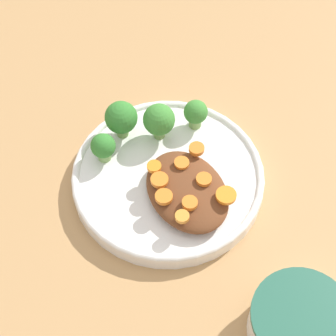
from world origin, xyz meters
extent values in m
plane|color=tan|center=(0.00, 0.00, 0.00)|extent=(4.00, 4.00, 0.00)
cylinder|color=white|center=(0.00, 0.00, 0.01)|extent=(0.27, 0.27, 0.02)
torus|color=white|center=(0.00, 0.00, 0.02)|extent=(0.27, 0.27, 0.01)
cylinder|color=white|center=(0.27, 0.04, 0.03)|extent=(0.12, 0.12, 0.06)
cylinder|color=#235B47|center=(0.27, 0.04, 0.05)|extent=(0.12, 0.12, 0.01)
cylinder|color=white|center=(0.27, 0.04, 0.05)|extent=(0.10, 0.10, 0.01)
ellipsoid|color=brown|center=(0.05, 0.01, 0.04)|extent=(0.14, 0.10, 0.03)
cylinder|color=#7FA85B|center=(-0.07, -0.07, 0.03)|extent=(0.02, 0.02, 0.02)
sphere|color=#337A2D|center=(-0.07, -0.07, 0.05)|extent=(0.04, 0.04, 0.04)
cylinder|color=#759E51|center=(-0.07, 0.02, 0.03)|extent=(0.02, 0.02, 0.02)
sphere|color=#3D8433|center=(-0.07, 0.02, 0.06)|extent=(0.05, 0.05, 0.05)
cylinder|color=#7FA85B|center=(-0.06, 0.08, 0.03)|extent=(0.02, 0.02, 0.02)
sphere|color=#3D8433|center=(-0.06, 0.08, 0.05)|extent=(0.04, 0.04, 0.04)
cylinder|color=#759E51|center=(-0.10, -0.03, 0.03)|extent=(0.02, 0.02, 0.02)
sphere|color=#337A2D|center=(-0.10, -0.03, 0.06)|extent=(0.05, 0.05, 0.05)
cylinder|color=orange|center=(0.05, -0.03, 0.05)|extent=(0.02, 0.02, 0.01)
cylinder|color=orange|center=(0.05, 0.03, 0.05)|extent=(0.02, 0.02, 0.01)
cylinder|color=orange|center=(0.08, 0.04, 0.05)|extent=(0.03, 0.03, 0.01)
cylinder|color=orange|center=(0.07, -0.01, 0.05)|extent=(0.02, 0.02, 0.01)
cylinder|color=orange|center=(0.09, -0.02, 0.05)|extent=(0.02, 0.02, 0.01)
cylinder|color=orange|center=(0.01, 0.02, 0.05)|extent=(0.02, 0.02, 0.00)
cylinder|color=orange|center=(0.00, 0.04, 0.05)|extent=(0.02, 0.02, 0.01)
cylinder|color=orange|center=(0.02, -0.02, 0.05)|extent=(0.02, 0.02, 0.01)
cylinder|color=orange|center=(0.00, -0.02, 0.05)|extent=(0.02, 0.02, 0.01)
camera|label=1|loc=(0.40, -0.20, 0.68)|focal=60.00mm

